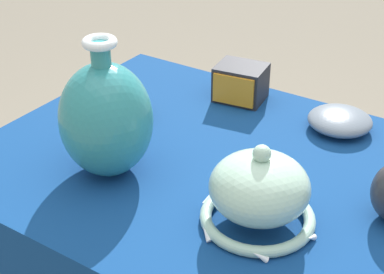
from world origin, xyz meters
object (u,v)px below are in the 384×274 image
(bowl_shallow_slate, at_px, (340,120))
(jar_round_terracotta, at_px, (118,99))
(vase_tall_bulbous, at_px, (106,119))
(mosaic_tile_box, at_px, (240,83))
(vase_dome_bell, at_px, (259,193))

(bowl_shallow_slate, relative_size, jar_round_terracotta, 1.08)
(vase_tall_bulbous, distance_m, mosaic_tile_box, 0.45)
(mosaic_tile_box, distance_m, jar_round_terracotta, 0.32)
(bowl_shallow_slate, bearing_deg, vase_tall_bulbous, -128.17)
(vase_dome_bell, xyz_separation_m, bowl_shallow_slate, (-0.00, 0.42, -0.04))
(mosaic_tile_box, bearing_deg, bowl_shallow_slate, -10.30)
(mosaic_tile_box, distance_m, bowl_shallow_slate, 0.28)
(vase_tall_bulbous, bearing_deg, bowl_shallow_slate, 51.83)
(vase_dome_bell, xyz_separation_m, mosaic_tile_box, (-0.28, 0.43, -0.02))
(bowl_shallow_slate, bearing_deg, vase_dome_bell, -89.86)
(vase_tall_bulbous, bearing_deg, vase_dome_bell, 2.78)
(vase_dome_bell, xyz_separation_m, jar_round_terracotta, (-0.47, 0.17, -0.01))
(vase_tall_bulbous, relative_size, jar_round_terracotta, 2.12)
(mosaic_tile_box, relative_size, jar_round_terracotta, 0.98)
(vase_dome_bell, relative_size, bowl_shallow_slate, 1.50)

